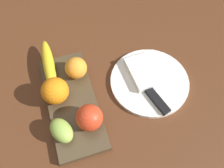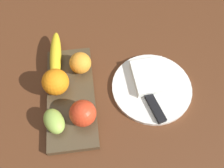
{
  "view_description": "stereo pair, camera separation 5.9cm",
  "coord_description": "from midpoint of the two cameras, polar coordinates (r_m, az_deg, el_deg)",
  "views": [
    {
      "loc": [
        -0.34,
        -0.04,
        0.61
      ],
      "look_at": [
        -0.02,
        -0.14,
        0.05
      ],
      "focal_mm": 37.64,
      "sensor_mm": 36.0,
      "label": 1
    },
    {
      "loc": [
        -0.35,
        -0.1,
        0.61
      ],
      "look_at": [
        -0.02,
        -0.14,
        0.05
      ],
      "focal_mm": 37.64,
      "sensor_mm": 36.0,
      "label": 2
    }
  ],
  "objects": [
    {
      "name": "banana",
      "position": [
        0.73,
        -11.31,
        6.41
      ],
      "size": [
        0.19,
        0.04,
        0.03
      ],
      "primitive_type": "ellipsoid",
      "rotation": [
        0.0,
        0.0,
        3.12
      ],
      "color": "gold",
      "rests_on": "fruit_tray"
    },
    {
      "name": "dinner_plate",
      "position": [
        0.71,
        11.96,
        -1.01
      ],
      "size": [
        0.24,
        0.24,
        0.01
      ],
      "primitive_type": "cylinder",
      "color": "white",
      "rests_on": "ground_plane"
    },
    {
      "name": "fruit_tray",
      "position": [
        0.68,
        -7.44,
        -3.04
      ],
      "size": [
        0.32,
        0.13,
        0.02
      ],
      "primitive_type": "cube",
      "color": "#493A26",
      "rests_on": "ground_plane"
    },
    {
      "name": "apple",
      "position": [
        0.61,
        -4.31,
        -7.34
      ],
      "size": [
        0.07,
        0.07,
        0.07
      ],
      "primitive_type": "sphere",
      "color": "red",
      "rests_on": "fruit_tray"
    },
    {
      "name": "orange_near_apple",
      "position": [
        0.69,
        -5.27,
        4.93
      ],
      "size": [
        0.06,
        0.06,
        0.06
      ],
      "primitive_type": "sphere",
      "color": "orange",
      "rests_on": "fruit_tray"
    },
    {
      "name": "knife",
      "position": [
        0.68,
        12.35,
        -4.86
      ],
      "size": [
        0.18,
        0.07,
        0.01
      ],
      "rotation": [
        0.0,
        0.0,
        0.26
      ],
      "color": "silver",
      "rests_on": "dinner_plate"
    },
    {
      "name": "grape_bunch",
      "position": [
        0.62,
        -11.22,
        -9.07
      ],
      "size": [
        0.09,
        0.08,
        0.04
      ],
      "primitive_type": "ellipsoid",
      "rotation": [
        0.0,
        0.0,
        3.55
      ],
      "color": "#95BA4C",
      "rests_on": "fruit_tray"
    },
    {
      "name": "folded_napkin",
      "position": [
        0.71,
        11.65,
        1.69
      ],
      "size": [
        0.12,
        0.11,
        0.02
      ],
      "primitive_type": "cube",
      "rotation": [
        0.0,
        0.0,
        0.05
      ],
      "color": "white",
      "rests_on": "dinner_plate"
    },
    {
      "name": "orange_near_banana",
      "position": [
        0.65,
        -11.07,
        0.04
      ],
      "size": [
        0.07,
        0.07,
        0.07
      ],
      "primitive_type": "sphere",
      "color": "orange",
      "rests_on": "fruit_tray"
    },
    {
      "name": "ground_plane",
      "position": [
        0.71,
        -9.47,
        -2.09
      ],
      "size": [
        2.4,
        2.4,
        0.0
      ],
      "primitive_type": "plane",
      "color": "#552E18"
    }
  ]
}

